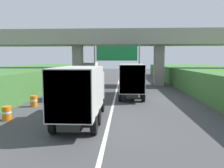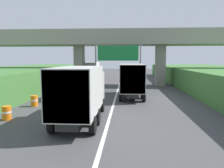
{
  "view_description": "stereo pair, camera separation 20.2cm",
  "coord_description": "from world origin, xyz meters",
  "px_view_note": "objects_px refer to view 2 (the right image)",
  "views": [
    {
      "loc": [
        0.91,
        3.93,
        3.84
      ],
      "look_at": [
        0.0,
        20.6,
        2.0
      ],
      "focal_mm": 35.09,
      "sensor_mm": 36.0,
      "label": 1
    },
    {
      "loc": [
        1.11,
        3.94,
        3.84
      ],
      "look_at": [
        0.0,
        20.6,
        2.0
      ],
      "focal_mm": 35.09,
      "sensor_mm": 36.0,
      "label": 2
    }
  ],
  "objects_px": {
    "car_orange": "(65,90)",
    "construction_barrel_4": "(34,101)",
    "truck_green": "(132,79)",
    "construction_barrel_3": "(7,113)",
    "construction_barrel_5": "(51,93)",
    "truck_silver": "(81,91)",
    "truck_red": "(92,71)",
    "overhead_highway_sign": "(118,56)"
  },
  "relations": [
    {
      "from": "car_orange",
      "to": "truck_silver",
      "type": "bearing_deg",
      "value": -67.32
    },
    {
      "from": "truck_green",
      "to": "construction_barrel_3",
      "type": "distance_m",
      "value": 12.33
    },
    {
      "from": "construction_barrel_3",
      "to": "truck_green",
      "type": "bearing_deg",
      "value": 48.02
    },
    {
      "from": "construction_barrel_4",
      "to": "construction_barrel_3",
      "type": "bearing_deg",
      "value": -90.29
    },
    {
      "from": "overhead_highway_sign",
      "to": "truck_silver",
      "type": "bearing_deg",
      "value": -96.46
    },
    {
      "from": "truck_silver",
      "to": "construction_barrel_3",
      "type": "height_order",
      "value": "truck_silver"
    },
    {
      "from": "overhead_highway_sign",
      "to": "truck_green",
      "type": "distance_m",
      "value": 6.36
    },
    {
      "from": "truck_red",
      "to": "construction_barrel_4",
      "type": "distance_m",
      "value": 21.15
    },
    {
      "from": "overhead_highway_sign",
      "to": "construction_barrel_5",
      "type": "bearing_deg",
      "value": -135.58
    },
    {
      "from": "overhead_highway_sign",
      "to": "car_orange",
      "type": "xyz_separation_m",
      "value": [
        -5.04,
        -6.8,
        -3.43
      ]
    },
    {
      "from": "truck_red",
      "to": "construction_barrel_3",
      "type": "distance_m",
      "value": 25.3
    },
    {
      "from": "construction_barrel_5",
      "to": "car_orange",
      "type": "bearing_deg",
      "value": -13.16
    },
    {
      "from": "construction_barrel_5",
      "to": "overhead_highway_sign",
      "type": "bearing_deg",
      "value": 44.42
    },
    {
      "from": "overhead_highway_sign",
      "to": "car_orange",
      "type": "relative_size",
      "value": 1.43
    },
    {
      "from": "construction_barrel_4",
      "to": "construction_barrel_5",
      "type": "height_order",
      "value": "same"
    },
    {
      "from": "overhead_highway_sign",
      "to": "construction_barrel_5",
      "type": "relative_size",
      "value": 6.53
    },
    {
      "from": "construction_barrel_3",
      "to": "construction_barrel_5",
      "type": "distance_m",
      "value": 8.33
    },
    {
      "from": "truck_green",
      "to": "construction_barrel_4",
      "type": "height_order",
      "value": "truck_green"
    },
    {
      "from": "overhead_highway_sign",
      "to": "truck_silver",
      "type": "distance_m",
      "value": 15.12
    },
    {
      "from": "truck_silver",
      "to": "construction_barrel_5",
      "type": "relative_size",
      "value": 8.11
    },
    {
      "from": "truck_silver",
      "to": "construction_barrel_4",
      "type": "distance_m",
      "value": 6.6
    },
    {
      "from": "truck_silver",
      "to": "truck_green",
      "type": "relative_size",
      "value": 1.0
    },
    {
      "from": "construction_barrel_3",
      "to": "construction_barrel_5",
      "type": "relative_size",
      "value": 1.0
    },
    {
      "from": "car_orange",
      "to": "construction_barrel_4",
      "type": "height_order",
      "value": "car_orange"
    },
    {
      "from": "overhead_highway_sign",
      "to": "construction_barrel_4",
      "type": "xyz_separation_m",
      "value": [
        -6.53,
        -10.61,
        -3.83
      ]
    },
    {
      "from": "overhead_highway_sign",
      "to": "construction_barrel_3",
      "type": "height_order",
      "value": "overhead_highway_sign"
    },
    {
      "from": "truck_green",
      "to": "truck_red",
      "type": "relative_size",
      "value": 1.0
    },
    {
      "from": "truck_silver",
      "to": "construction_barrel_5",
      "type": "xyz_separation_m",
      "value": [
        -4.9,
        8.4,
        -1.47
      ]
    },
    {
      "from": "overhead_highway_sign",
      "to": "truck_green",
      "type": "relative_size",
      "value": 0.81
    },
    {
      "from": "car_orange",
      "to": "construction_barrel_3",
      "type": "height_order",
      "value": "car_orange"
    },
    {
      "from": "truck_silver",
      "to": "construction_barrel_3",
      "type": "distance_m",
      "value": 5.08
    },
    {
      "from": "truck_green",
      "to": "construction_barrel_3",
      "type": "xyz_separation_m",
      "value": [
        -8.19,
        -9.1,
        -1.47
      ]
    },
    {
      "from": "truck_red",
      "to": "construction_barrel_5",
      "type": "height_order",
      "value": "truck_red"
    },
    {
      "from": "overhead_highway_sign",
      "to": "construction_barrel_3",
      "type": "bearing_deg",
      "value": -113.9
    },
    {
      "from": "truck_green",
      "to": "construction_barrel_4",
      "type": "distance_m",
      "value": 9.66
    },
    {
      "from": "truck_silver",
      "to": "construction_barrel_4",
      "type": "relative_size",
      "value": 8.11
    },
    {
      "from": "car_orange",
      "to": "construction_barrel_4",
      "type": "bearing_deg",
      "value": -111.34
    },
    {
      "from": "overhead_highway_sign",
      "to": "truck_silver",
      "type": "height_order",
      "value": "overhead_highway_sign"
    },
    {
      "from": "overhead_highway_sign",
      "to": "construction_barrel_3",
      "type": "distance_m",
      "value": 16.6
    },
    {
      "from": "car_orange",
      "to": "construction_barrel_4",
      "type": "xyz_separation_m",
      "value": [
        -1.49,
        -3.8,
        -0.4
      ]
    },
    {
      "from": "overhead_highway_sign",
      "to": "truck_red",
      "type": "bearing_deg",
      "value": 115.86
    },
    {
      "from": "truck_silver",
      "to": "construction_barrel_3",
      "type": "relative_size",
      "value": 8.11
    }
  ]
}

